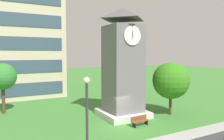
{
  "coord_description": "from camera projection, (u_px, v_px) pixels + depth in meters",
  "views": [
    {
      "loc": [
        -9.75,
        -16.46,
        6.55
      ],
      "look_at": [
        0.76,
        3.49,
        4.84
      ],
      "focal_mm": 34.08,
      "sensor_mm": 36.0,
      "label": 1
    }
  ],
  "objects": [
    {
      "name": "tree_by_building",
      "position": [
        3.0,
        77.0,
        23.1
      ],
      "size": [
        2.93,
        2.93,
        5.56
      ],
      "color": "#513823",
      "rests_on": "ground"
    },
    {
      "name": "ground_plane",
      "position": [
        122.0,
        125.0,
        19.54
      ],
      "size": [
        160.0,
        160.0,
        0.0
      ],
      "primitive_type": "plane",
      "color": "#3D7A33"
    },
    {
      "name": "street_lamp",
      "position": [
        87.0,
        114.0,
        11.24
      ],
      "size": [
        0.36,
        0.36,
        5.35
      ],
      "color": "#333338",
      "rests_on": "ground"
    },
    {
      "name": "clock_tower",
      "position": [
        123.0,
        68.0,
        22.06
      ],
      "size": [
        4.57,
        4.57,
        11.25
      ],
      "color": "slate",
      "rests_on": "ground"
    },
    {
      "name": "park_bench",
      "position": [
        140.0,
        121.0,
        19.36
      ],
      "size": [
        1.84,
        0.66,
        0.88
      ],
      "color": "brown",
      "rests_on": "ground"
    },
    {
      "name": "tree_near_tower",
      "position": [
        171.0,
        81.0,
        22.75
      ],
      "size": [
        3.92,
        3.92,
        5.67
      ],
      "color": "#513823",
      "rests_on": "ground"
    }
  ]
}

